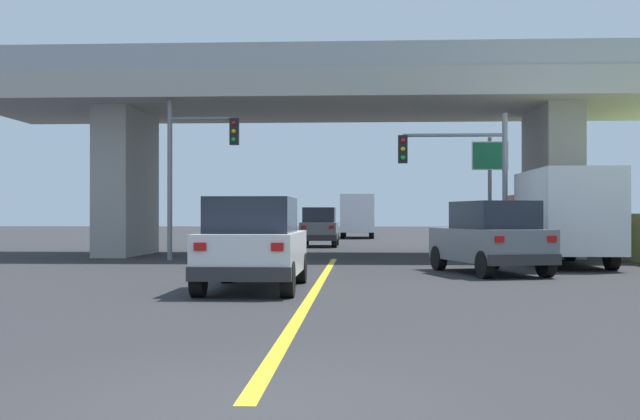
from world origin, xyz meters
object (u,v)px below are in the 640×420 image
at_px(sedan_oncoming, 320,227).
at_px(traffic_signal_farside, 192,159).
at_px(suv_crossing, 491,238).
at_px(suv_lead, 254,244).
at_px(semi_truck_distant, 357,215).
at_px(traffic_signal_nearside, 466,168).
at_px(box_truck, 561,216).
at_px(highway_sign, 490,171).

xyz_separation_m(sedan_oncoming, traffic_signal_farside, (-3.95, -12.71, 2.65)).
bearing_deg(suv_crossing, suv_lead, -155.49).
bearing_deg(semi_truck_distant, suv_crossing, -83.56).
height_order(traffic_signal_nearside, semi_truck_distant, traffic_signal_nearside).
height_order(box_truck, traffic_signal_farside, traffic_signal_farside).
height_order(suv_crossing, highway_sign, highway_sign).
height_order(traffic_signal_nearside, traffic_signal_farside, traffic_signal_farside).
bearing_deg(traffic_signal_farside, box_truck, -10.40).
xyz_separation_m(suv_crossing, highway_sign, (1.22, 7.71, 2.28)).
bearing_deg(semi_truck_distant, box_truck, -77.57).
height_order(traffic_signal_farside, semi_truck_distant, traffic_signal_farside).
xyz_separation_m(traffic_signal_farside, semi_truck_distant, (5.83, 28.25, -2.05)).
relative_size(highway_sign, semi_truck_distant, 0.67).
xyz_separation_m(traffic_signal_nearside, semi_truck_distant, (-3.86, 29.21, -1.65)).
bearing_deg(sedan_oncoming, semi_truck_distant, 83.11).
xyz_separation_m(box_truck, highway_sign, (-1.64, 3.94, 1.68)).
relative_size(suv_crossing, traffic_signal_nearside, 0.93).
distance_m(box_truck, highway_sign, 4.59).
relative_size(sedan_oncoming, semi_truck_distant, 0.64).
bearing_deg(suv_crossing, traffic_signal_farside, 132.14).
bearing_deg(box_truck, traffic_signal_nearside, 154.90).
relative_size(traffic_signal_nearside, traffic_signal_farside, 0.88).
relative_size(sedan_oncoming, traffic_signal_nearside, 0.85).
bearing_deg(suv_lead, traffic_signal_nearside, 59.71).
distance_m(suv_crossing, semi_truck_distant, 34.55).
height_order(suv_crossing, semi_truck_distant, semi_truck_distant).
height_order(suv_lead, sedan_oncoming, same).
distance_m(suv_crossing, sedan_oncoming, 19.65).
bearing_deg(sedan_oncoming, box_truck, -60.16).
xyz_separation_m(traffic_signal_nearside, traffic_signal_farside, (-9.69, 0.96, 0.40)).
distance_m(highway_sign, semi_truck_distant, 27.15).
bearing_deg(semi_truck_distant, traffic_signal_nearside, -82.47).
xyz_separation_m(suv_lead, highway_sign, (7.17, 12.76, 2.27)).
bearing_deg(highway_sign, sedan_oncoming, 122.18).
height_order(traffic_signal_farside, highway_sign, traffic_signal_farside).
bearing_deg(suv_lead, traffic_signal_farside, 108.63).
bearing_deg(semi_truck_distant, suv_lead, -93.02).
xyz_separation_m(suv_lead, sedan_oncoming, (0.20, 23.83, -0.00)).
bearing_deg(highway_sign, box_truck, -67.35).
bearing_deg(sedan_oncoming, traffic_signal_farside, -107.25).
bearing_deg(suv_lead, suv_crossing, 40.31).
relative_size(suv_crossing, sedan_oncoming, 1.09).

